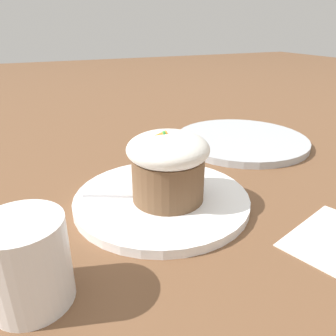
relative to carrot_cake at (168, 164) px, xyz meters
The scene contains 6 objects.
ground_plane 0.06m from the carrot_cake, 61.60° to the right, with size 4.00×4.00×0.00m, color brown.
dessert_plate 0.06m from the carrot_cake, 61.60° to the right, with size 0.25×0.25×0.01m.
carrot_cake is the anchor object (origin of this frame).
spoon 0.06m from the carrot_cake, 28.68° to the right, with size 0.11×0.07×0.01m.
coffee_cup 0.21m from the carrot_cake, 29.22° to the left, with size 0.11×0.08×0.09m.
side_plate 0.31m from the carrot_cake, 145.05° to the right, with size 0.28×0.28×0.01m.
Camera 1 is at (0.16, 0.38, 0.24)m, focal length 35.00 mm.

